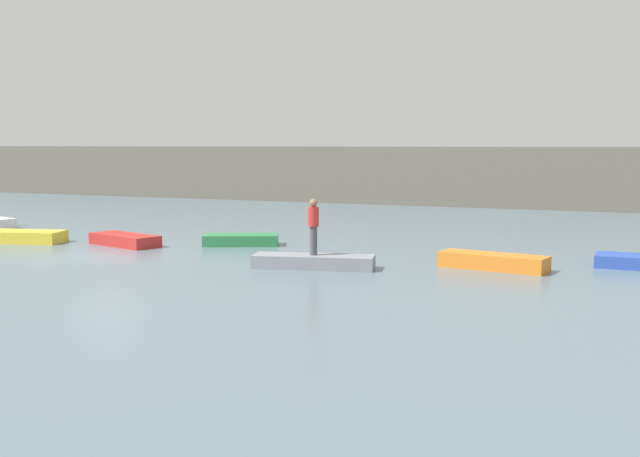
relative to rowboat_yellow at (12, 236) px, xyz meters
name	(u,v)px	position (x,y,z in m)	size (l,w,h in m)	color
ground_plane	(107,255)	(5.44, -1.24, -0.22)	(120.00, 120.00, 0.00)	slate
embankment_wall	(359,175)	(5.44, 23.10, 1.55)	(80.00, 1.20, 3.55)	#666056
rowboat_yellow	(12,236)	(0.00, 0.00, 0.00)	(3.97, 1.25, 0.44)	gold
rowboat_red	(125,240)	(4.54, 0.91, -0.01)	(2.91, 1.13, 0.41)	red
rowboat_green	(241,240)	(8.41, 2.63, -0.02)	(2.73, 1.11, 0.40)	#2D7F47
rowboat_grey	(314,262)	(12.95, -1.07, -0.02)	(3.62, 1.00, 0.40)	gray
rowboat_orange	(493,262)	(17.91, 0.88, 0.01)	(3.16, 0.96, 0.46)	orange
person_red_shirt	(313,224)	(12.95, -1.07, 1.12)	(0.32, 0.32, 1.68)	#4C4C56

